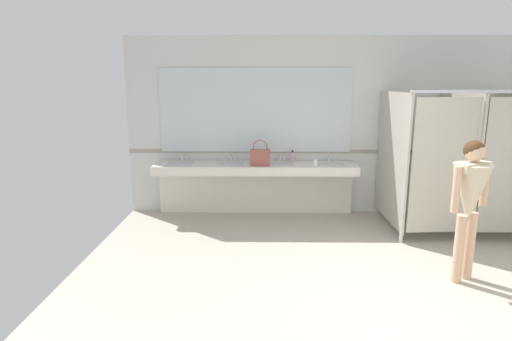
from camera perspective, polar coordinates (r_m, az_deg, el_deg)
name	(u,v)px	position (r m, az deg, el deg)	size (l,w,h in m)	color
ground_plane	(382,310)	(4.59, 16.86, -17.81)	(6.88, 6.79, 0.10)	#B2A899
wall_back	(335,127)	(7.11, 10.68, 5.90)	(6.88, 0.12, 2.91)	silver
wall_back_tile_band	(334,151)	(7.10, 10.64, 2.58)	(6.88, 0.01, 0.06)	#9E937F
vanity_counter	(255,177)	(6.85, -0.08, -0.85)	(3.25, 0.59, 1.01)	silver
mirror_panel	(256,110)	(6.91, -0.06, 8.20)	(3.15, 0.02, 1.36)	silver
bathroom_stalls	(462,160)	(6.72, 26.29, 1.35)	(1.97, 1.46, 2.09)	#B2AD9E
person_standing	(470,194)	(5.08, 27.19, -2.92)	(0.54, 0.54, 1.59)	#DBAD89
handbag	(260,157)	(6.54, 0.56, 1.90)	(0.31, 0.12, 0.41)	#934C42
soap_dispenser	(292,157)	(6.89, 5.00, 1.86)	(0.07, 0.07, 0.19)	#D899B2
paper_cup	(315,163)	(6.63, 8.12, 1.06)	(0.07, 0.07, 0.09)	white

